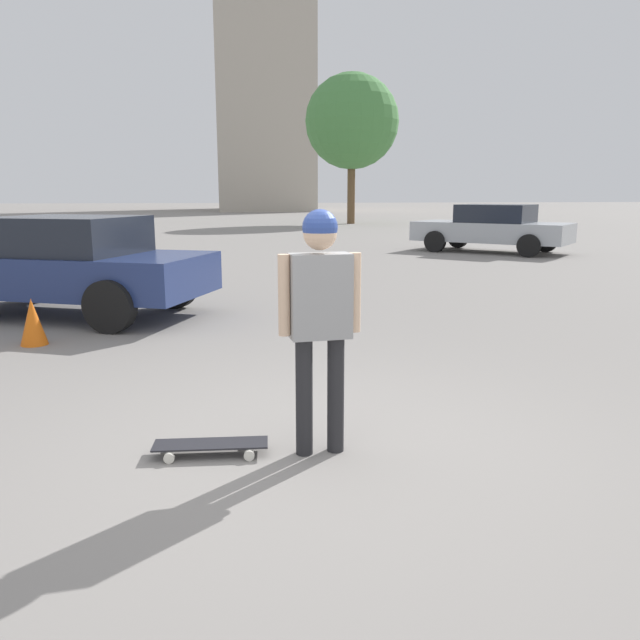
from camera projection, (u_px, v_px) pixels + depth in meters
ground_plane at (320, 452)px, 4.26m from camera, size 220.00×220.00×0.00m
person at (320, 304)px, 4.06m from camera, size 0.24×0.55×1.64m
skateboard at (211, 445)px, 4.21m from camera, size 0.30×0.78×0.08m
car_parked_near at (66, 264)px, 8.89m from camera, size 3.20×4.44×1.42m
car_parked_far at (492, 228)px, 18.51m from camera, size 4.37×4.56×1.41m
building_block_distant at (262, 82)px, 62.38m from camera, size 15.58×9.06×25.28m
tree_distant at (352, 122)px, 34.83m from camera, size 5.24×5.24×8.29m
traffic_cone at (33, 322)px, 7.22m from camera, size 0.31×0.31×0.55m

